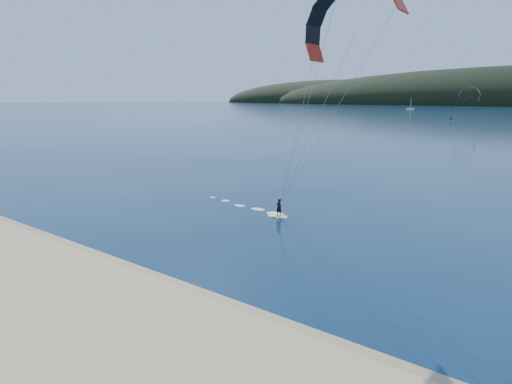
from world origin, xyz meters
The scene contains 5 objects.
ground centered at (0.00, 0.00, 0.00)m, with size 1800.00×1800.00×0.00m, color #071F3A.
wet_sand centered at (0.00, 4.50, 0.05)m, with size 220.00×2.50×0.10m.
kitesurfer_near centered at (5.11, 16.97, 14.00)m, with size 22.93×7.26×17.92m.
kitesurfer_far centered at (-21.61, 195.63, 10.87)m, with size 13.29×8.74×14.95m.
sailboat centered at (-108.99, 397.44, 0.76)m, with size 7.37×4.58×10.25m.
Camera 1 is at (18.02, -10.39, 10.64)m, focal length 30.05 mm.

